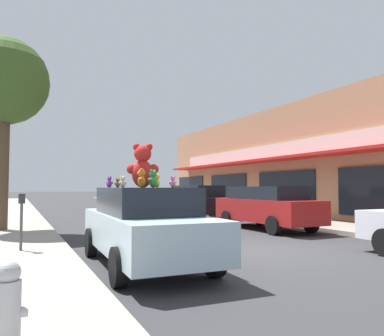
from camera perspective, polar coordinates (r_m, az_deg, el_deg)
name	(u,v)px	position (r m, az deg, el deg)	size (l,w,h in m)	color
ground_plane	(257,251)	(9.58, 9.81, -12.32)	(260.00, 260.00, 0.00)	#333335
storefront_row	(364,164)	(24.08, 24.71, 0.62)	(12.93, 28.95, 5.91)	tan
plush_art_car	(145,224)	(7.67, -7.21, -8.53)	(1.99, 4.66, 1.56)	#ADC6D1
teddy_bear_giant	(143,166)	(8.06, -7.53, 0.27)	(0.72, 0.52, 0.95)	red
teddy_bear_teal	(143,182)	(8.58, -7.46, -2.20)	(0.18, 0.13, 0.24)	teal
teddy_bear_orange	(141,178)	(7.23, -7.71, -1.57)	(0.20, 0.28, 0.37)	orange
teddy_bear_brown	(118,183)	(8.67, -11.26, -2.24)	(0.17, 0.11, 0.22)	olive
teddy_bear_green	(153,179)	(7.28, -5.96, -1.66)	(0.25, 0.22, 0.35)	green
teddy_bear_yellow	(157,181)	(8.65, -5.38, -1.96)	(0.21, 0.22, 0.32)	yellow
teddy_bear_white	(144,180)	(8.72, -7.28, -1.84)	(0.22, 0.26, 0.36)	white
teddy_bear_pink	(173,182)	(6.76, -2.97, -2.11)	(0.17, 0.12, 0.22)	pink
teddy_bear_cream	(123,182)	(6.94, -10.52, -2.10)	(0.16, 0.11, 0.22)	beige
teddy_bear_purple	(109,182)	(8.39, -12.49, -2.10)	(0.16, 0.18, 0.25)	purple
parked_car_far_center	(266,206)	(14.27, 11.19, -5.72)	(1.80, 4.78, 1.60)	maroon
parked_car_far_right	(197,200)	(19.31, 0.77, -4.95)	(1.84, 4.52, 1.66)	black
street_tree	(4,83)	(14.50, -26.77, 11.43)	(2.97, 2.97, 6.51)	brown
fire_hydrant	(7,307)	(3.74, -26.35, -18.50)	(0.33, 0.22, 0.79)	#B2B2B7
parking_meter	(21,214)	(9.31, -24.55, -6.42)	(0.14, 0.10, 1.27)	#4C4C51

